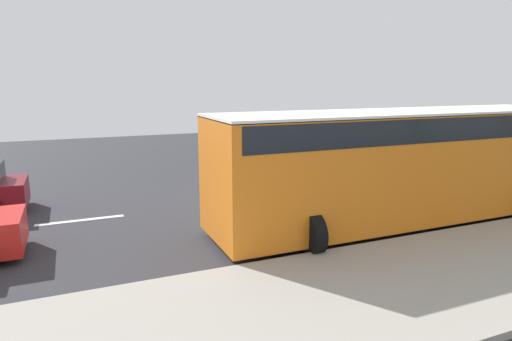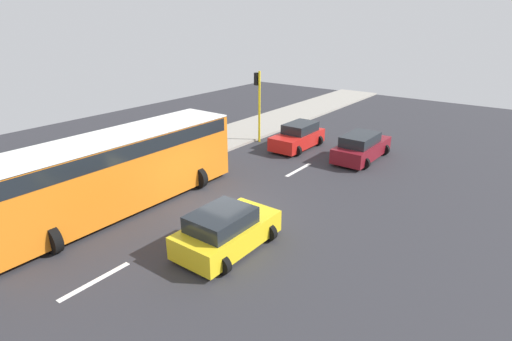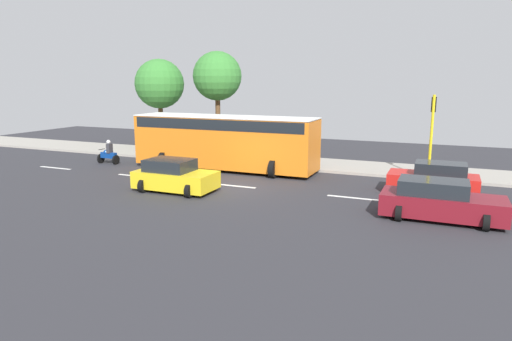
{
  "view_description": "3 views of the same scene",
  "coord_description": "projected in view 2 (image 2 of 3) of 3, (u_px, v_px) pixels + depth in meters",
  "views": [
    {
      "loc": [
        13.13,
        -6.07,
        3.94
      ],
      "look_at": [
        0.28,
        -0.61,
        1.1
      ],
      "focal_mm": 30.81,
      "sensor_mm": 36.0,
      "label": 1
    },
    {
      "loc": [
        -10.11,
        11.27,
        7.57
      ],
      "look_at": [
        -0.97,
        -0.93,
        1.74
      ],
      "focal_mm": 28.17,
      "sensor_mm": 36.0,
      "label": 2
    },
    {
      "loc": [
        -19.68,
        -9.62,
        5.19
      ],
      "look_at": [
        -1.33,
        -1.78,
        1.18
      ],
      "focal_mm": 31.45,
      "sensor_mm": 36.0,
      "label": 3
    }
  ],
  "objects": [
    {
      "name": "ground_plane",
      "position": [
        224.0,
        212.0,
        16.8
      ],
      "size": [
        40.0,
        60.0,
        0.1
      ],
      "primitive_type": "cube",
      "color": "#2D2D33"
    },
    {
      "name": "sidewalk",
      "position": [
        122.0,
        173.0,
        20.68
      ],
      "size": [
        4.0,
        60.0,
        0.15
      ],
      "primitive_type": "cube",
      "color": "#9E998E",
      "rests_on": "ground"
    },
    {
      "name": "lane_stripe_far_north",
      "position": [
        347.0,
        143.0,
        25.76
      ],
      "size": [
        0.2,
        2.4,
        0.01
      ],
      "primitive_type": "cube",
      "color": "white",
      "rests_on": "ground"
    },
    {
      "name": "lane_stripe_north",
      "position": [
        299.0,
        170.0,
        21.27
      ],
      "size": [
        0.2,
        2.4,
        0.01
      ],
      "primitive_type": "cube",
      "color": "white",
      "rests_on": "ground"
    },
    {
      "name": "lane_stripe_mid",
      "position": [
        224.0,
        211.0,
        16.78
      ],
      "size": [
        0.2,
        2.4,
        0.01
      ],
      "primitive_type": "cube",
      "color": "white",
      "rests_on": "ground"
    },
    {
      "name": "lane_stripe_south",
      "position": [
        95.0,
        281.0,
        12.3
      ],
      "size": [
        0.2,
        2.4,
        0.01
      ],
      "primitive_type": "cube",
      "color": "white",
      "rests_on": "ground"
    },
    {
      "name": "car_maroon",
      "position": [
        361.0,
        147.0,
        22.63
      ],
      "size": [
        2.2,
        4.44,
        1.52
      ],
      "color": "maroon",
      "rests_on": "ground"
    },
    {
      "name": "car_yellow_cab",
      "position": [
        226.0,
        231.0,
        13.79
      ],
      "size": [
        2.34,
        3.84,
        1.52
      ],
      "color": "yellow",
      "rests_on": "ground"
    },
    {
      "name": "car_red",
      "position": [
        298.0,
        137.0,
        24.62
      ],
      "size": [
        2.13,
        3.93,
        1.52
      ],
      "color": "red",
      "rests_on": "ground"
    },
    {
      "name": "city_bus",
      "position": [
        117.0,
        167.0,
        16.4
      ],
      "size": [
        3.2,
        11.0,
        3.16
      ],
      "color": "orange",
      "rests_on": "ground"
    },
    {
      "name": "traffic_light_corner",
      "position": [
        258.0,
        96.0,
        25.12
      ],
      "size": [
        0.49,
        0.24,
        4.5
      ],
      "color": "yellow",
      "rests_on": "ground"
    }
  ]
}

